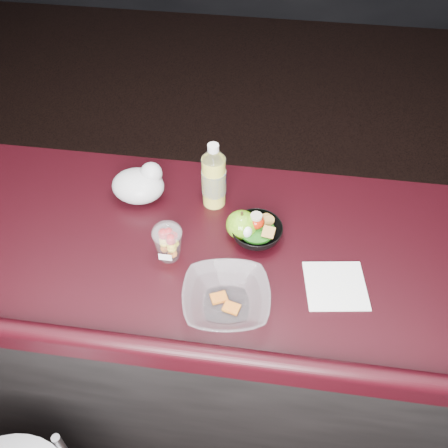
{
  "coord_description": "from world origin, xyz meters",
  "views": [
    {
      "loc": [
        0.24,
        -0.62,
        2.11
      ],
      "look_at": [
        0.11,
        0.31,
        1.1
      ],
      "focal_mm": 40.0,
      "sensor_mm": 36.0,
      "label": 1
    }
  ],
  "objects_px": {
    "green_apple": "(242,225)",
    "takeout_bowl": "(226,299)",
    "lemonade_bottle": "(214,180)",
    "fruit_cup": "(168,241)",
    "snack_bowl": "(256,231)"
  },
  "relations": [
    {
      "from": "green_apple",
      "to": "takeout_bowl",
      "type": "height_order",
      "value": "green_apple"
    },
    {
      "from": "lemonade_bottle",
      "to": "green_apple",
      "type": "distance_m",
      "value": 0.17
    },
    {
      "from": "fruit_cup",
      "to": "takeout_bowl",
      "type": "xyz_separation_m",
      "value": [
        0.18,
        -0.14,
        -0.03
      ]
    },
    {
      "from": "lemonade_bottle",
      "to": "snack_bowl",
      "type": "xyz_separation_m",
      "value": [
        0.14,
        -0.13,
        -0.07
      ]
    },
    {
      "from": "lemonade_bottle",
      "to": "fruit_cup",
      "type": "height_order",
      "value": "lemonade_bottle"
    },
    {
      "from": "snack_bowl",
      "to": "takeout_bowl",
      "type": "height_order",
      "value": "snack_bowl"
    },
    {
      "from": "green_apple",
      "to": "snack_bowl",
      "type": "distance_m",
      "value": 0.05
    },
    {
      "from": "lemonade_bottle",
      "to": "fruit_cup",
      "type": "xyz_separation_m",
      "value": [
        -0.09,
        -0.23,
        -0.03
      ]
    },
    {
      "from": "fruit_cup",
      "to": "snack_bowl",
      "type": "xyz_separation_m",
      "value": [
        0.23,
        0.1,
        -0.03
      ]
    },
    {
      "from": "snack_bowl",
      "to": "takeout_bowl",
      "type": "relative_size",
      "value": 0.76
    },
    {
      "from": "lemonade_bottle",
      "to": "snack_bowl",
      "type": "bearing_deg",
      "value": -42.2
    },
    {
      "from": "takeout_bowl",
      "to": "snack_bowl",
      "type": "bearing_deg",
      "value": 77.64
    },
    {
      "from": "lemonade_bottle",
      "to": "snack_bowl",
      "type": "relative_size",
      "value": 1.14
    },
    {
      "from": "fruit_cup",
      "to": "snack_bowl",
      "type": "bearing_deg",
      "value": 23.31
    },
    {
      "from": "fruit_cup",
      "to": "takeout_bowl",
      "type": "relative_size",
      "value": 0.46
    }
  ]
}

